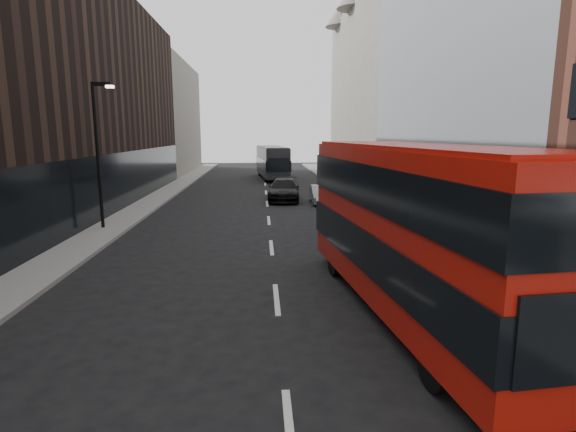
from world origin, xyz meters
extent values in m
cube|color=slate|center=(7.50, 25.00, 0.07)|extent=(3.00, 80.00, 0.15)
cube|color=slate|center=(-8.00, 25.00, 0.07)|extent=(2.00, 80.00, 0.15)
cube|color=#9CA1A6|center=(11.50, 21.00, 10.00)|extent=(5.00, 22.00, 20.00)
cube|color=silver|center=(9.15, 21.00, 1.90)|extent=(0.35, 21.00, 3.80)
cube|color=slate|center=(11.50, 44.00, 9.00)|extent=(5.00, 24.00, 18.00)
cone|color=slate|center=(9.50, 52.00, 19.50)|extent=(4.00, 4.00, 3.00)
cube|color=black|center=(-11.50, 30.00, 7.00)|extent=(5.00, 24.00, 14.00)
cube|color=slate|center=(-11.50, 52.00, 6.50)|extent=(5.00, 20.00, 13.00)
cylinder|color=black|center=(-8.30, 18.00, 3.65)|extent=(0.16, 0.16, 7.00)
cube|color=black|center=(-7.90, 18.00, 7.05)|extent=(0.90, 0.15, 0.18)
cube|color=#FFF2CC|center=(-7.50, 18.00, 6.93)|extent=(0.35, 0.22, 0.12)
cube|color=#AF140A|center=(3.53, 6.73, 2.39)|extent=(3.62, 11.17, 3.99)
cube|color=black|center=(3.53, 6.73, 1.75)|extent=(3.75, 11.23, 1.10)
cube|color=black|center=(3.53, 6.73, 3.44)|extent=(3.75, 11.23, 1.10)
cube|color=black|center=(2.95, 12.21, 1.89)|extent=(2.12, 0.30, 1.40)
cube|color=#AF140A|center=(3.53, 6.73, 4.42)|extent=(3.48, 10.72, 0.12)
cylinder|color=black|center=(2.07, 10.11, 0.50)|extent=(0.40, 1.02, 1.00)
cylinder|color=black|center=(4.25, 10.33, 0.50)|extent=(0.40, 1.02, 1.00)
cylinder|color=black|center=(2.80, 3.12, 0.50)|extent=(0.40, 1.02, 1.00)
cylinder|color=black|center=(4.98, 3.35, 0.50)|extent=(0.40, 1.02, 1.00)
cube|color=black|center=(0.80, 43.56, 1.84)|extent=(3.33, 10.54, 2.92)
cube|color=black|center=(0.80, 43.56, 1.65)|extent=(3.46, 10.60, 1.04)
cube|color=black|center=(1.30, 38.38, 1.79)|extent=(2.00, 0.27, 1.32)
cube|color=black|center=(0.30, 48.75, 1.79)|extent=(2.00, 0.27, 1.32)
cube|color=black|center=(0.80, 43.56, 3.33)|extent=(3.20, 10.11, 0.12)
cylinder|color=black|center=(-0.54, 46.76, 0.47)|extent=(0.37, 0.96, 0.94)
cylinder|color=black|center=(1.51, 46.96, 0.47)|extent=(0.37, 0.96, 0.94)
cylinder|color=black|center=(0.09, 40.16, 0.47)|extent=(0.37, 0.96, 0.94)
cylinder|color=black|center=(2.14, 40.36, 0.47)|extent=(0.37, 0.96, 0.94)
imported|color=black|center=(4.09, 16.46, 0.74)|extent=(2.08, 4.47, 1.48)
imported|color=gray|center=(3.70, 26.00, 0.62)|extent=(1.41, 3.80, 1.24)
imported|color=black|center=(1.24, 27.61, 0.78)|extent=(2.54, 5.49, 1.55)
camera|label=1|loc=(-0.42, -4.42, 4.76)|focal=28.00mm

